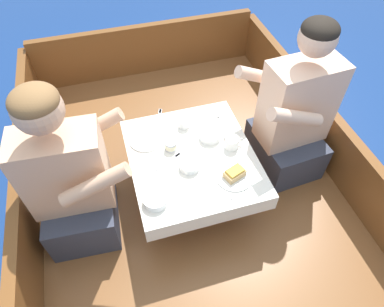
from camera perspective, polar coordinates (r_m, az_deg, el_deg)
The scene contains 21 objects.
ground_plane at distance 2.43m, azimuth 0.51°, elevation -12.64°, with size 60.00×60.00×0.00m, color navy.
boat_deck at distance 2.28m, azimuth 0.54°, elevation -10.52°, with size 1.92×2.92×0.35m, color brown.
gunwale_port at distance 2.03m, azimuth -25.90°, elevation -10.74°, with size 0.06×2.92×0.37m, color brown.
gunwale_starboard at distance 2.33m, azimuth 23.12°, elevation 0.46°, with size 0.06×2.92×0.37m, color brown.
bow_coaming at distance 3.00m, azimuth -7.67°, elevation 16.90°, with size 1.80×0.06×0.42m, color brown.
cockpit_table at distance 1.91m, azimuth 0.00°, elevation -1.08°, with size 0.68×0.77×0.36m.
person_port at distance 1.83m, azimuth -19.50°, elevation -4.40°, with size 0.54×0.47×0.98m.
person_starboard at distance 2.11m, azimuth 16.46°, elevation 5.74°, with size 0.54×0.47×1.02m.
plate_sandwich at distance 1.80m, azimuth 7.04°, elevation -3.79°, with size 0.19×0.19×0.01m.
plate_bread at distance 1.98m, azimuth -7.66°, elevation 2.33°, with size 0.19×0.19×0.01m.
sandwich at distance 1.78m, azimuth 7.12°, elevation -3.26°, with size 0.12×0.10×0.05m.
bowl_port_near at distance 1.82m, azimuth -0.37°, elevation -1.87°, with size 0.11×0.11×0.04m.
bowl_starboard_near at distance 1.96m, azimuth 3.04°, elevation 3.02°, with size 0.12×0.12×0.04m.
bowl_center_far at distance 1.70m, azimuth -6.14°, elevation -7.62°, with size 0.12×0.12×0.04m.
coffee_cup_port at distance 2.03m, azimuth -1.25°, elevation 5.21°, with size 0.10×0.07×0.05m.
coffee_cup_starboard at distance 1.92m, azimuth 6.71°, elevation 1.84°, with size 0.11×0.08×0.07m.
tin_can at distance 1.90m, azimuth -3.55°, elevation 1.34°, with size 0.07×0.07×0.05m.
utensil_fork_port at distance 1.87m, azimuth -3.56°, elevation -1.08°, with size 0.16×0.09×0.00m.
utensil_knife_starboard at distance 1.73m, azimuth 5.55°, elevation -6.96°, with size 0.13×0.12×0.00m.
utensil_spoon_center at distance 2.08m, azimuth 5.01°, elevation 5.50°, with size 0.04×0.17×0.01m.
utensil_fork_starboard at distance 2.11m, azimuth -5.49°, elevation 6.11°, with size 0.07×0.17×0.00m.
Camera 1 is at (-0.35, -1.10, 2.14)m, focal length 32.00 mm.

